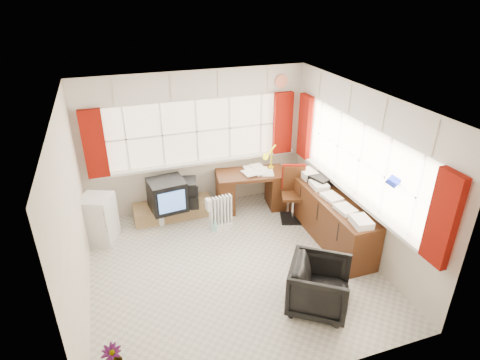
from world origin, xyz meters
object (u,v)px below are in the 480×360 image
at_px(desk, 251,188).
at_px(mini_fridge, 99,219).
at_px(task_chair, 293,191).
at_px(credenza, 331,217).
at_px(tv_bench, 174,209).
at_px(radiator, 221,215).
at_px(crt_tv, 167,195).
at_px(desk_lamp, 272,152).
at_px(office_chair, 319,286).

relative_size(desk, mini_fridge, 1.65).
height_order(task_chair, mini_fridge, task_chair).
height_order(credenza, tv_bench, credenza).
xyz_separation_m(task_chair, mini_fridge, (-3.25, 0.33, -0.12)).
xyz_separation_m(desk, radiator, (-0.72, -0.47, -0.16)).
bearing_deg(radiator, tv_bench, 137.67).
relative_size(desk, radiator, 2.22).
bearing_deg(mini_fridge, desk, 4.46).
xyz_separation_m(desk, mini_fridge, (-2.66, -0.21, -0.00)).
height_order(credenza, mini_fridge, credenza).
distance_m(credenza, crt_tv, 2.76).
relative_size(desk_lamp, credenza, 0.23).
xyz_separation_m(tv_bench, crt_tv, (-0.11, -0.14, 0.39)).
bearing_deg(mini_fridge, task_chair, -5.86).
height_order(desk, crt_tv, crt_tv).
bearing_deg(mini_fridge, tv_bench, 16.50).
distance_m(desk_lamp, radiator, 1.49).
height_order(desk, credenza, credenza).
distance_m(task_chair, credenza, 0.87).
xyz_separation_m(desk_lamp, task_chair, (0.17, -0.62, -0.51)).
xyz_separation_m(desk, task_chair, (0.59, -0.54, 0.12)).
distance_m(office_chair, crt_tv, 3.08).
bearing_deg(office_chair, desk_lamp, 25.29).
height_order(task_chair, credenza, task_chair).
bearing_deg(desk_lamp, tv_bench, 177.49).
bearing_deg(credenza, crt_tv, 150.02).
bearing_deg(office_chair, radiator, 51.75).
height_order(office_chair, mini_fridge, mini_fridge).
distance_m(radiator, tv_bench, 0.95).
height_order(tv_bench, crt_tv, crt_tv).
distance_m(desk, mini_fridge, 2.67).
bearing_deg(desk_lamp, desk, -169.05).
xyz_separation_m(task_chair, crt_tv, (-2.11, 0.56, -0.00)).
relative_size(tv_bench, crt_tv, 2.15).
distance_m(radiator, crt_tv, 0.98).
xyz_separation_m(office_chair, credenza, (0.93, 1.33, 0.05)).
relative_size(office_chair, mini_fridge, 0.95).
bearing_deg(desk_lamp, mini_fridge, -174.63).
bearing_deg(desk, mini_fridge, -175.54).
height_order(desk_lamp, office_chair, desk_lamp).
relative_size(task_chair, credenza, 0.49).
distance_m(task_chair, radiator, 1.34).
bearing_deg(desk, desk_lamp, 10.95).
distance_m(task_chair, office_chair, 2.25).
distance_m(desk_lamp, office_chair, 2.89).
bearing_deg(tv_bench, crt_tv, -127.00).
distance_m(desk, crt_tv, 1.53).
bearing_deg(desk_lamp, credenza, -72.92).
height_order(office_chair, credenza, credenza).
height_order(desk, radiator, desk).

